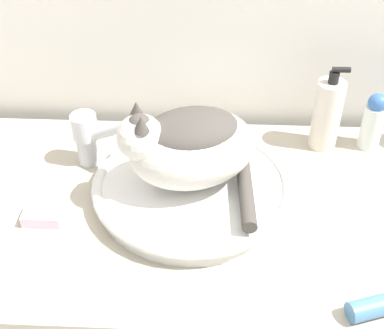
{
  "coord_description": "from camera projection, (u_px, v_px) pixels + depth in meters",
  "views": [
    {
      "loc": [
        -0.02,
        -0.48,
        1.54
      ],
      "look_at": [
        -0.06,
        0.3,
        0.91
      ],
      "focal_mm": 50.0,
      "sensor_mm": 36.0,
      "label": 1
    }
  ],
  "objects": [
    {
      "name": "vanity_counter",
      "position": [
        216.0,
        328.0,
        1.3
      ],
      "size": [
        1.28,
        0.57,
        0.82
      ],
      "color": "#B2A893",
      "rests_on": "ground_plane"
    },
    {
      "name": "sink_basin",
      "position": [
        192.0,
        187.0,
        1.06
      ],
      "size": [
        0.4,
        0.4,
        0.04
      ],
      "color": "silver",
      "rests_on": "vanity_counter"
    },
    {
      "name": "cat",
      "position": [
        189.0,
        145.0,
        0.99
      ],
      "size": [
        0.28,
        0.26,
        0.18
      ],
      "rotation": [
        0.0,
        0.0,
        3.44
      ],
      "color": "silver",
      "rests_on": "sink_basin"
    },
    {
      "name": "faucet",
      "position": [
        90.0,
        136.0,
        1.11
      ],
      "size": [
        0.13,
        0.08,
        0.14
      ],
      "rotation": [
        0.0,
        0.0,
        -0.41
      ],
      "color": "silver",
      "rests_on": "vanity_counter"
    },
    {
      "name": "soap_pump_bottle",
      "position": [
        327.0,
        114.0,
        1.16
      ],
      "size": [
        0.06,
        0.06,
        0.2
      ],
      "color": "silver",
      "rests_on": "vanity_counter"
    },
    {
      "name": "deodorant_stick",
      "position": [
        373.0,
        121.0,
        1.16
      ],
      "size": [
        0.05,
        0.05,
        0.13
      ],
      "color": "silver",
      "rests_on": "vanity_counter"
    },
    {
      "name": "soap_bar",
      "position": [
        43.0,
        215.0,
        1.01
      ],
      "size": [
        0.07,
        0.05,
        0.02
      ],
      "color": "silver",
      "rests_on": "vanity_counter"
    }
  ]
}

